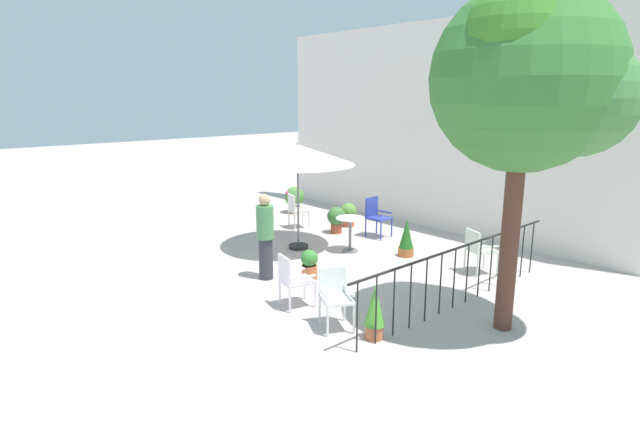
# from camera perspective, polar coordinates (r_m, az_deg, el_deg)

# --- Properties ---
(ground_plane) EXTENTS (60.00, 60.00, 0.00)m
(ground_plane) POSITION_cam_1_polar(r_m,az_deg,el_deg) (11.01, -0.51, -4.63)
(ground_plane) COLOR #BBA9A5
(villa_facade) EXTENTS (10.37, 0.30, 5.14)m
(villa_facade) POSITION_cam_1_polar(r_m,az_deg,el_deg) (13.38, 12.34, 9.44)
(villa_facade) COLOR silver
(villa_facade) RESTS_ON ground
(terrace_railing) EXTENTS (0.03, 5.14, 1.01)m
(terrace_railing) POSITION_cam_1_polar(r_m,az_deg,el_deg) (8.54, 15.56, -5.62)
(terrace_railing) COLOR black
(terrace_railing) RESTS_ON ground
(shade_tree) EXTENTS (2.62, 2.50, 4.82)m
(shade_tree) POSITION_cam_1_polar(r_m,az_deg,el_deg) (7.47, 22.29, 13.82)
(shade_tree) COLOR #553326
(shade_tree) RESTS_ON ground
(patio_umbrella_0) EXTENTS (2.50, 2.50, 2.39)m
(patio_umbrella_0) POSITION_cam_1_polar(r_m,az_deg,el_deg) (11.06, -2.52, 6.55)
(patio_umbrella_0) COLOR #2D2D2D
(patio_umbrella_0) RESTS_ON ground
(cafe_table_0) EXTENTS (0.64, 0.64, 0.76)m
(cafe_table_0) POSITION_cam_1_polar(r_m,az_deg,el_deg) (11.13, 3.40, -1.66)
(cafe_table_0) COLOR white
(cafe_table_0) RESTS_ON ground
(patio_chair_0) EXTENTS (0.61, 0.62, 0.86)m
(patio_chair_0) POSITION_cam_1_polar(r_m,az_deg,el_deg) (10.21, 17.33, -3.68)
(patio_chair_0) COLOR silver
(patio_chair_0) RESTS_ON ground
(patio_chair_1) EXTENTS (0.62, 0.60, 0.88)m
(patio_chair_1) POSITION_cam_1_polar(r_m,az_deg,el_deg) (7.56, 1.69, -8.97)
(patio_chair_1) COLOR white
(patio_chair_1) RESTS_ON ground
(patio_chair_2) EXTENTS (0.52, 0.58, 0.88)m
(patio_chair_2) POSITION_cam_1_polar(r_m,az_deg,el_deg) (8.24, -3.09, -7.20)
(patio_chair_2) COLOR white
(patio_chair_2) RESTS_ON ground
(patio_chair_3) EXTENTS (0.52, 0.53, 0.88)m
(patio_chair_3) POSITION_cam_1_polar(r_m,az_deg,el_deg) (13.11, -2.71, 0.57)
(patio_chair_3) COLOR white
(patio_chair_3) RESTS_ON ground
(patio_chair_4) EXTENTS (0.54, 0.52, 0.96)m
(patio_chair_4) POSITION_cam_1_polar(r_m,az_deg,el_deg) (12.36, 6.29, -0.08)
(patio_chair_4) COLOR #2E3FA0
(patio_chair_4) RESTS_ON ground
(potted_plant_0) EXTENTS (0.33, 0.33, 0.81)m
(potted_plant_0) POSITION_cam_1_polar(r_m,az_deg,el_deg) (10.98, 9.64, -2.78)
(potted_plant_0) COLOR #AD5B2D
(potted_plant_0) RESTS_ON ground
(potted_plant_1) EXTENTS (0.44, 0.44, 0.62)m
(potted_plant_1) POSITION_cam_1_polar(r_m,az_deg,el_deg) (13.32, 3.20, -0.00)
(potted_plant_1) COLOR #B25435
(potted_plant_1) RESTS_ON ground
(potted_plant_2) EXTENTS (0.32, 0.32, 0.56)m
(potted_plant_2) POSITION_cam_1_polar(r_m,az_deg,el_deg) (9.51, -1.19, -5.65)
(potted_plant_2) COLOR #C9653B
(potted_plant_2) RESTS_ON ground
(potted_plant_3) EXTENTS (0.30, 0.30, 0.80)m
(potted_plant_3) POSITION_cam_1_polar(r_m,az_deg,el_deg) (7.28, 6.13, -10.79)
(potted_plant_3) COLOR #B9633E
(potted_plant_3) RESTS_ON ground
(potted_plant_4) EXTENTS (0.58, 0.58, 0.76)m
(potted_plant_4) POSITION_cam_1_polar(r_m,az_deg,el_deg) (14.84, -2.87, 1.73)
(potted_plant_4) COLOR #C66247
(potted_plant_4) RESTS_ON ground
(potted_plant_5) EXTENTS (0.46, 0.46, 0.66)m
(potted_plant_5) POSITION_cam_1_polar(r_m,az_deg,el_deg) (12.65, 1.84, -0.49)
(potted_plant_5) COLOR #A34830
(potted_plant_5) RESTS_ON ground
(standing_person) EXTENTS (0.45, 0.45, 1.61)m
(standing_person) POSITION_cam_1_polar(r_m,az_deg,el_deg) (9.43, -6.14, -2.51)
(standing_person) COLOR #33333D
(standing_person) RESTS_ON ground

